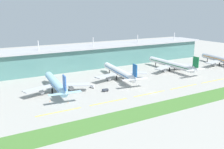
{
  "coord_description": "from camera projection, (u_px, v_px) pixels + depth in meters",
  "views": [
    {
      "loc": [
        -114.17,
        -137.92,
        58.39
      ],
      "look_at": [
        -12.11,
        37.98,
        7.0
      ],
      "focal_mm": 40.73,
      "sensor_mm": 36.0,
      "label": 1
    }
  ],
  "objects": [
    {
      "name": "taxiway_stripe_west",
      "position": [
        59.0,
        112.0,
        150.39
      ],
      "size": [
        28.0,
        0.7,
        0.04
      ],
      "primitive_type": "cube",
      "color": "yellow",
      "rests_on": "ground"
    },
    {
      "name": "airliner_farthest",
      "position": [
        221.0,
        60.0,
        276.23
      ],
      "size": [
        47.88,
        64.67,
        18.9
      ],
      "color": "#ADB2BC",
      "rests_on": "ground"
    },
    {
      "name": "pushback_tug",
      "position": [
        105.0,
        90.0,
        188.34
      ],
      "size": [
        4.41,
        2.52,
        1.85
      ],
      "color": "#333842",
      "rests_on": "ground"
    },
    {
      "name": "airliner_far_middle",
      "position": [
        171.0,
        64.0,
        252.15
      ],
      "size": [
        48.79,
        71.74,
        18.9
      ],
      "color": "silver",
      "rests_on": "ground"
    },
    {
      "name": "safety_cone_nose_front",
      "position": [
        68.0,
        102.0,
        164.88
      ],
      "size": [
        0.56,
        0.56,
        0.7
      ],
      "primitive_type": "cone",
      "color": "orange",
      "rests_on": "ground"
    },
    {
      "name": "taxiway_stripe_mid_east",
      "position": [
        184.0,
        87.0,
        200.02
      ],
      "size": [
        28.0,
        0.7,
        0.04
      ],
      "primitive_type": "cube",
      "color": "yellow",
      "rests_on": "ground"
    },
    {
      "name": "grass_verge",
      "position": [
        178.0,
        104.0,
        163.41
      ],
      "size": [
        300.0,
        18.0,
        0.1
      ],
      "primitive_type": "cube",
      "color": "#477A33",
      "rests_on": "ground"
    },
    {
      "name": "terminal_building",
      "position": [
        91.0,
        56.0,
        269.22
      ],
      "size": [
        288.0,
        34.0,
        31.65
      ],
      "color": "slate",
      "rests_on": "ground"
    },
    {
      "name": "baggage_cart",
      "position": [
        92.0,
        87.0,
        196.34
      ],
      "size": [
        3.34,
        4.02,
        2.48
      ],
      "color": "silver",
      "rests_on": "ground"
    },
    {
      "name": "taxiway_stripe_centre",
      "position": [
        150.0,
        94.0,
        183.48
      ],
      "size": [
        28.0,
        0.7,
        0.04
      ],
      "primitive_type": "cube",
      "color": "yellow",
      "rests_on": "ground"
    },
    {
      "name": "airliner_near_middle",
      "position": [
        56.0,
        84.0,
        185.28
      ],
      "size": [
        48.55,
        63.17,
        18.9
      ],
      "color": "#9ED1EA",
      "rests_on": "ground"
    },
    {
      "name": "airliner_center",
      "position": [
        119.0,
        72.0,
        220.59
      ],
      "size": [
        48.35,
        67.66,
        18.9
      ],
      "color": "white",
      "rests_on": "ground"
    },
    {
      "name": "taxiway_stripe_east",
      "position": [
        213.0,
        81.0,
        216.57
      ],
      "size": [
        28.0,
        0.7,
        0.04
      ],
      "primitive_type": "cube",
      "color": "yellow",
      "rests_on": "ground"
    },
    {
      "name": "safety_cone_left_wingtip",
      "position": [
        50.0,
        101.0,
        167.73
      ],
      "size": [
        0.56,
        0.56,
        0.7
      ],
      "primitive_type": "cone",
      "color": "orange",
      "rests_on": "ground"
    },
    {
      "name": "ground_plane",
      "position": [
        152.0,
        93.0,
        185.52
      ],
      "size": [
        600.0,
        600.0,
        0.0
      ],
      "primitive_type": "plane",
      "color": "#A8A59E"
    },
    {
      "name": "taxiway_stripe_mid_west",
      "position": [
        109.0,
        102.0,
        166.94
      ],
      "size": [
        28.0,
        0.7,
        0.04
      ],
      "primitive_type": "cube",
      "color": "yellow",
      "rests_on": "ground"
    }
  ]
}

